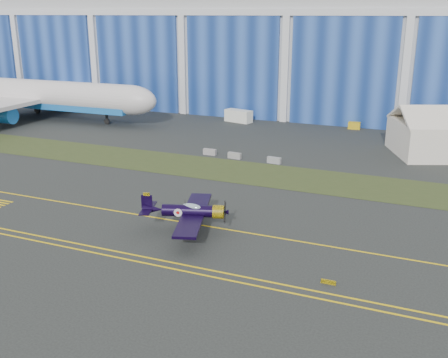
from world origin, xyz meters
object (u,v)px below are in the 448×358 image
at_px(jetliner, 28,63).
at_px(tug, 354,126).
at_px(shipping_container, 239,116).
at_px(warbird, 188,211).

xyz_separation_m(jetliner, tug, (62.13, 14.43, -10.40)).
height_order(jetliner, tug, jetliner).
bearing_deg(shipping_container, warbird, -59.58).
bearing_deg(shipping_container, jetliner, -148.70).
relative_size(warbird, tug, 6.44).
bearing_deg(tug, warbird, -100.92).
xyz_separation_m(warbird, jetliner, (-55.19, 40.19, 8.84)).
relative_size(jetliner, tug, 29.98).
height_order(warbird, tug, warbird).
distance_m(jetliner, shipping_container, 43.01).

